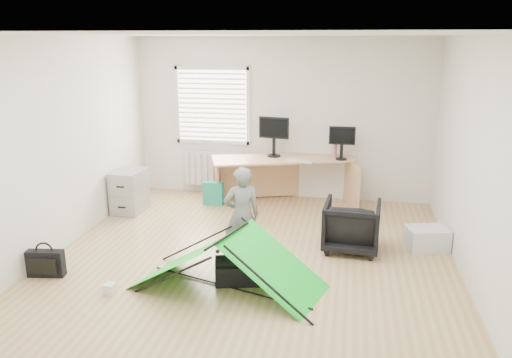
% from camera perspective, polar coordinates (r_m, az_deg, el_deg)
% --- Properties ---
extents(ground, '(5.50, 5.50, 0.00)m').
position_cam_1_polar(ground, '(6.25, -0.69, -9.41)').
color(ground, tan).
rests_on(ground, ground).
extents(back_wall, '(5.00, 0.02, 2.70)m').
position_cam_1_polar(back_wall, '(8.47, 2.99, 6.87)').
color(back_wall, silver).
rests_on(back_wall, ground).
extents(window, '(1.20, 0.06, 1.20)m').
position_cam_1_polar(window, '(8.64, -5.02, 8.35)').
color(window, silver).
rests_on(window, back_wall).
extents(radiator, '(1.00, 0.12, 0.60)m').
position_cam_1_polar(radiator, '(8.82, -4.92, 1.21)').
color(radiator, silver).
rests_on(radiator, back_wall).
extents(desk, '(2.40, 1.44, 0.78)m').
position_cam_1_polar(desk, '(8.26, 3.04, -0.18)').
color(desk, tan).
rests_on(desk, ground).
extents(filing_cabinet, '(0.45, 0.59, 0.67)m').
position_cam_1_polar(filing_cabinet, '(8.11, -14.25, -1.37)').
color(filing_cabinet, '#97999C').
rests_on(filing_cabinet, ground).
extents(monitor_left, '(0.51, 0.19, 0.48)m').
position_cam_1_polar(monitor_left, '(8.19, 2.07, 4.24)').
color(monitor_left, black).
rests_on(monitor_left, desk).
extents(monitor_right, '(0.41, 0.10, 0.39)m').
position_cam_1_polar(monitor_right, '(8.09, 9.76, 3.57)').
color(monitor_right, black).
rests_on(monitor_right, desk).
extents(keyboard, '(0.47, 0.25, 0.02)m').
position_cam_1_polar(keyboard, '(7.90, 4.95, 2.05)').
color(keyboard, beige).
rests_on(keyboard, desk).
extents(thermos, '(0.08, 0.08, 0.26)m').
position_cam_1_polar(thermos, '(8.24, 9.01, 3.33)').
color(thermos, '#B4656B').
rests_on(thermos, desk).
extents(office_chair, '(0.75, 0.76, 0.65)m').
position_cam_1_polar(office_chair, '(6.58, 10.88, -5.27)').
color(office_chair, black).
rests_on(office_chair, ground).
extents(person, '(0.52, 0.44, 1.21)m').
position_cam_1_polar(person, '(6.02, -1.63, -4.17)').
color(person, slate).
rests_on(person, ground).
extents(kite, '(2.18, 1.45, 0.62)m').
position_cam_1_polar(kite, '(5.51, -3.20, -9.47)').
color(kite, '#13CE2A').
rests_on(kite, ground).
extents(storage_crate, '(0.59, 0.48, 0.29)m').
position_cam_1_polar(storage_crate, '(6.92, 18.94, -6.43)').
color(storage_crate, silver).
rests_on(storage_crate, ground).
extents(tote_bag, '(0.33, 0.16, 0.39)m').
position_cam_1_polar(tote_bag, '(8.26, -4.87, -1.64)').
color(tote_bag, '#1E8973').
rests_on(tote_bag, ground).
extents(laptop_bag, '(0.43, 0.19, 0.32)m').
position_cam_1_polar(laptop_bag, '(6.32, -22.90, -8.87)').
color(laptop_bag, black).
rests_on(laptop_bag, ground).
extents(white_box, '(0.12, 0.12, 0.11)m').
position_cam_1_polar(white_box, '(5.73, -16.39, -11.92)').
color(white_box, silver).
rests_on(white_box, ground).
extents(duffel_bag, '(0.59, 0.39, 0.24)m').
position_cam_1_polar(duffel_bag, '(5.71, -1.90, -10.67)').
color(duffel_bag, black).
rests_on(duffel_bag, ground).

